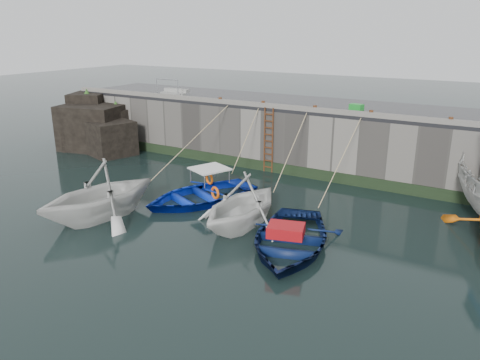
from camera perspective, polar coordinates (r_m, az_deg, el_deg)
The scene contains 22 objects.
ground at distance 14.60m, azimuth -7.79°, elevation -9.99°, with size 120.00×120.00×0.00m, color black.
quay_back at distance 24.51m, azimuth 10.45°, elevation 5.19°, with size 30.00×5.00×3.00m, color slate.
road_back at distance 24.22m, azimuth 10.67°, elevation 8.83°, with size 30.00×5.00×0.16m, color black.
kerb_back at distance 22.02m, azimuth 8.53°, elevation 8.53°, with size 30.00×0.30×0.20m, color slate.
algae_back at distance 22.54m, azimuth 7.99°, elevation 0.90°, with size 30.00×0.08×0.50m, color black.
rock_outcrop at distance 29.00m, azimuth -16.95°, elevation 6.19°, with size 5.85×4.24×3.41m.
ladder at distance 22.96m, azimuth 3.48°, elevation 4.83°, with size 0.51×0.08×3.20m.
boat_near_white at distance 18.52m, azimuth -16.55°, elevation -4.36°, with size 4.12×4.78×2.52m, color silver.
boat_near_white_rope at distance 22.36m, azimuth -6.27°, elevation 0.16°, with size 0.04×6.60×3.10m, color tan, non-canonical shape.
boat_near_blue at distance 19.48m, azimuth -4.88°, elevation -2.54°, with size 3.52×4.93×1.02m, color #0C2AB5.
boat_near_blue_rope at distance 22.54m, azimuth 0.79°, elevation 0.41°, with size 0.04×3.75×3.10m, color tan, non-canonical shape.
boat_near_blacktrim at distance 17.05m, azimuth 0.22°, elevation -5.54°, with size 3.68×4.26×2.24m, color silver.
boat_near_blacktrim_rope at distance 20.80m, azimuth 6.53°, elevation -1.24°, with size 0.04×4.78×3.10m, color tan, non-canonical shape.
boat_near_navy at distance 15.59m, azimuth 6.00°, elevation -8.02°, with size 3.57×5.01×1.04m, color #0A1842.
boat_near_navy_rope at distance 19.76m, azimuth 11.94°, elevation -2.57°, with size 0.04×5.36×3.10m, color tan, non-canonical shape.
fish_crate at distance 22.81m, azimuth 14.01°, elevation 8.62°, with size 0.60×0.39×0.28m, color #1A8F29.
railing at distance 27.38m, azimuth -7.98°, elevation 10.60°, with size 1.60×1.05×1.00m.
bollard_a at distance 24.41m, azimuth -2.43°, elevation 9.72°, with size 0.18×0.18×0.28m, color #3F1E0F.
bollard_b at distance 23.15m, azimuth 2.84°, elevation 9.26°, with size 0.18×0.18×0.28m, color #3F1E0F.
bollard_c at distance 22.04m, azimuth 9.12°, elevation 8.61°, with size 0.18×0.18×0.28m, color #3F1E0F.
bollard_d at distance 21.23m, azimuth 15.69°, elevation 7.82°, with size 0.18×0.18×0.28m, color #3F1E0F.
bollard_e at distance 20.65m, azimuth 24.30°, elevation 6.63°, with size 0.18×0.18×0.28m, color #3F1E0F.
Camera 1 is at (8.19, -9.98, 6.81)m, focal length 35.00 mm.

